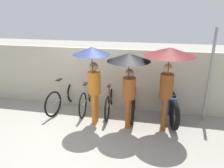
{
  "coord_description": "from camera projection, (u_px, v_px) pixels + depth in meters",
  "views": [
    {
      "loc": [
        1.56,
        -4.19,
        2.91
      ],
      "look_at": [
        0.48,
        1.11,
        1.0
      ],
      "focal_mm": 35.0,
      "sensor_mm": 36.0,
      "label": 1
    }
  ],
  "objects": [
    {
      "name": "ground_plane",
      "position": [
        83.0,
        138.0,
        5.13
      ],
      "size": [
        30.0,
        30.0,
        0.0
      ],
      "primitive_type": "plane",
      "color": "gray"
    },
    {
      "name": "parked_bicycle_1",
      "position": [
        88.0,
        97.0,
        6.47
      ],
      "size": [
        0.44,
        1.77,
        1.05
      ],
      "rotation": [
        0.0,
        0.0,
        1.63
      ],
      "color": "black",
      "rests_on": "ground"
    },
    {
      "name": "pedestrian_leading",
      "position": [
        93.0,
        67.0,
        5.25
      ],
      "size": [
        0.89,
        0.89,
        2.04
      ],
      "rotation": [
        0.0,
        0.0,
        3.16
      ],
      "color": "#C66B1E",
      "rests_on": "ground"
    },
    {
      "name": "awning_pole",
      "position": [
        209.0,
        77.0,
        5.57
      ],
      "size": [
        0.07,
        0.07,
        2.47
      ],
      "color": "gray",
      "rests_on": "ground"
    },
    {
      "name": "parked_bicycle_2",
      "position": [
        110.0,
        100.0,
        6.29
      ],
      "size": [
        0.44,
        1.78,
        1.11
      ],
      "rotation": [
        0.0,
        0.0,
        1.64
      ],
      "color": "black",
      "rests_on": "ground"
    },
    {
      "name": "motorcycle",
      "position": [
        169.0,
        103.0,
        6.04
      ],
      "size": [
        0.63,
        2.1,
        0.94
      ],
      "rotation": [
        0.0,
        0.0,
        1.73
      ],
      "color": "black",
      "rests_on": "ground"
    },
    {
      "name": "pedestrian_center",
      "position": [
        129.0,
        70.0,
        5.08
      ],
      "size": [
        1.0,
        1.0,
        1.93
      ],
      "rotation": [
        0.0,
        0.0,
        3.07
      ],
      "color": "#9E4C1E",
      "rests_on": "ground"
    },
    {
      "name": "pedestrian_trailing",
      "position": [
        169.0,
        64.0,
        4.91
      ],
      "size": [
        1.15,
        1.15,
        2.08
      ],
      "rotation": [
        0.0,
        0.0,
        3.13
      ],
      "color": "brown",
      "rests_on": "ground"
    },
    {
      "name": "parked_bicycle_0",
      "position": [
        64.0,
        97.0,
        6.53
      ],
      "size": [
        0.53,
        1.78,
        1.05
      ],
      "rotation": [
        0.0,
        0.0,
        1.37
      ],
      "color": "black",
      "rests_on": "ground"
    },
    {
      "name": "parked_bicycle_3",
      "position": [
        134.0,
        103.0,
        6.11
      ],
      "size": [
        0.44,
        1.7,
        1.0
      ],
      "rotation": [
        0.0,
        0.0,
        1.62
      ],
      "color": "black",
      "rests_on": "ground"
    },
    {
      "name": "back_wall",
      "position": [
        101.0,
        78.0,
        6.51
      ],
      "size": [
        11.05,
        0.12,
        1.8
      ],
      "color": "#B2A893",
      "rests_on": "ground"
    }
  ]
}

